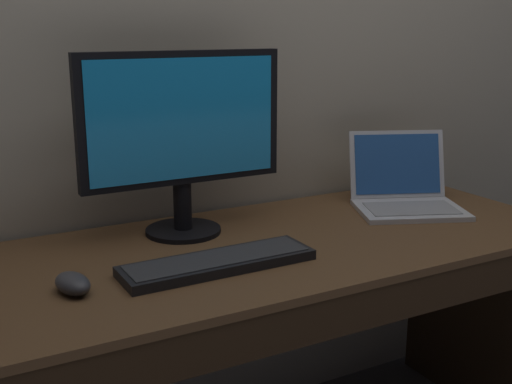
{
  "coord_description": "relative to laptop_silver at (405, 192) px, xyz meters",
  "views": [
    {
      "loc": [
        -0.85,
        -1.39,
        1.27
      ],
      "look_at": [
        -0.08,
        0.0,
        0.86
      ],
      "focal_mm": 45.41,
      "sensor_mm": 36.0,
      "label": 1
    }
  ],
  "objects": [
    {
      "name": "wired_keyboard",
      "position": [
        -0.73,
        -0.19,
        -0.04
      ],
      "size": [
        0.46,
        0.14,
        0.03
      ],
      "color": "black",
      "rests_on": "desk"
    },
    {
      "name": "external_monitor",
      "position": [
        -0.7,
        0.08,
        0.23
      ],
      "size": [
        0.55,
        0.2,
        0.49
      ],
      "color": "black",
      "rests_on": "desk"
    },
    {
      "name": "laptop_silver",
      "position": [
        0.0,
        0.0,
        0.0
      ],
      "size": [
        0.4,
        0.39,
        0.22
      ],
      "color": "silver",
      "rests_on": "desk"
    },
    {
      "name": "desk",
      "position": [
        -0.49,
        -0.1,
        -0.3
      ],
      "size": [
        1.6,
        0.68,
        0.72
      ],
      "color": "brown",
      "rests_on": "ground"
    },
    {
      "name": "computer_mouse",
      "position": [
        -1.06,
        -0.17,
        -0.03
      ],
      "size": [
        0.08,
        0.12,
        0.04
      ],
      "primitive_type": "ellipsoid",
      "rotation": [
        0.0,
        0.0,
        0.22
      ],
      "color": "#38383D",
      "rests_on": "desk"
    }
  ]
}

